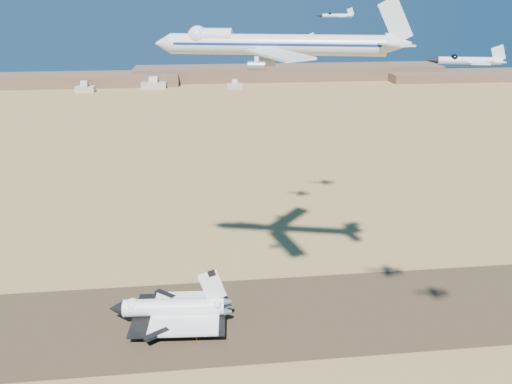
{
  "coord_description": "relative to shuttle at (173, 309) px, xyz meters",
  "views": [
    {
      "loc": [
        -2.35,
        -149.72,
        107.8
      ],
      "look_at": [
        15.09,
        8.0,
        45.14
      ],
      "focal_mm": 35.0,
      "sensor_mm": 36.0,
      "label": 1
    }
  ],
  "objects": [
    {
      "name": "ground",
      "position": [
        15.11,
        0.28,
        -5.64
      ],
      "size": [
        1200.0,
        1200.0,
        0.0
      ],
      "primitive_type": "plane",
      "color": "#A8884A",
      "rests_on": "ground"
    },
    {
      "name": "crew_a",
      "position": [
        4.8,
        -6.64,
        -4.66
      ],
      "size": [
        0.68,
        0.79,
        1.84
      ],
      "primitive_type": "imported",
      "rotation": [
        0.0,
        0.0,
        1.99
      ],
      "color": "orange",
      "rests_on": "runway"
    },
    {
      "name": "runway",
      "position": [
        15.11,
        0.28,
        -5.61
      ],
      "size": [
        600.0,
        50.0,
        0.06
      ],
      "primitive_type": "cube",
      "color": "#473523",
      "rests_on": "ground"
    },
    {
      "name": "crew_b",
      "position": [
        8.06,
        -10.75,
        -4.74
      ],
      "size": [
        0.68,
        0.91,
        1.67
      ],
      "primitive_type": "imported",
      "rotation": [
        0.0,
        0.0,
        1.85
      ],
      "color": "orange",
      "rests_on": "runway"
    },
    {
      "name": "crew_c",
      "position": [
        8.41,
        -4.68,
        -4.72
      ],
      "size": [
        1.11,
        0.8,
        1.71
      ],
      "primitive_type": "imported",
      "rotation": [
        0.0,
        0.0,
        2.83
      ],
      "color": "orange",
      "rests_on": "runway"
    },
    {
      "name": "chase_jet_d",
      "position": [
        68.01,
        57.24,
        94.73
      ],
      "size": [
        15.2,
        8.33,
        3.79
      ],
      "rotation": [
        0.0,
        0.0,
        -0.11
      ],
      "color": "silver"
    },
    {
      "name": "ridgeline",
      "position": [
        80.42,
        527.59,
        1.99
      ],
      "size": [
        960.0,
        90.0,
        18.0
      ],
      "color": "brown",
      "rests_on": "ground"
    },
    {
      "name": "shuttle",
      "position": [
        0.0,
        0.0,
        0.0
      ],
      "size": [
        42.66,
        27.84,
        20.98
      ],
      "rotation": [
        0.0,
        0.0,
        -0.07
      ],
      "color": "white",
      "rests_on": "runway"
    },
    {
      "name": "hangars",
      "position": [
        -48.89,
        478.72,
        -0.81
      ],
      "size": [
        200.5,
        29.5,
        30.0
      ],
      "color": "#B1AC9D",
      "rests_on": "ground"
    },
    {
      "name": "chase_jet_a",
      "position": [
        69.69,
        -45.88,
        89.28
      ],
      "size": [
        16.44,
        9.34,
        4.14
      ],
      "rotation": [
        0.0,
        0.0,
        -0.21
      ],
      "color": "silver"
    },
    {
      "name": "carrier_747",
      "position": [
        32.87,
        -0.29,
        88.89
      ],
      "size": [
        74.66,
        56.29,
        18.57
      ],
      "rotation": [
        0.0,
        0.0,
        -0.23
      ],
      "color": "silver"
    },
    {
      "name": "chase_jet_c",
      "position": [
        51.04,
        47.23,
        86.32
      ],
      "size": [
        13.68,
        8.02,
        3.5
      ],
      "rotation": [
        0.0,
        0.0,
        -0.33
      ],
      "color": "silver"
    }
  ]
}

